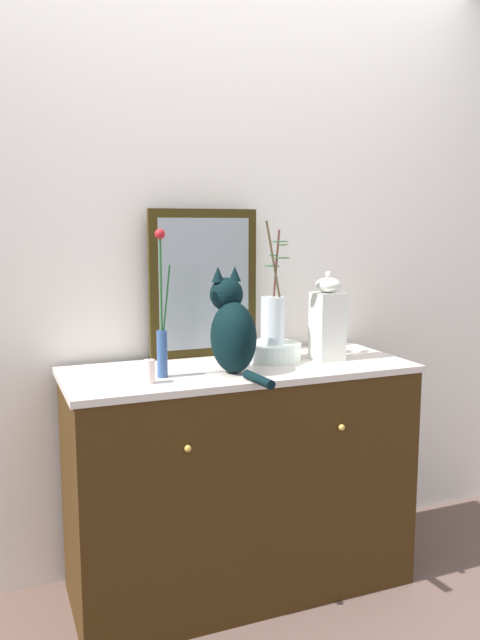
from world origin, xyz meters
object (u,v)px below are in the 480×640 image
(vase_slim_green, at_px, (162,330))
(bowl_porcelain, at_px, (273,351))
(jar_lidded_porcelain, at_px, (327,320))
(sideboard, at_px, (240,478))
(vase_glass_clear, at_px, (273,316))
(cat_sitting, at_px, (232,329))
(mirror_leaning, at_px, (204,284))
(candle_pillar, at_px, (149,372))

(vase_slim_green, height_order, bowl_porcelain, vase_slim_green)
(jar_lidded_porcelain, bearing_deg, vase_slim_green, -176.61)
(vase_slim_green, bearing_deg, sideboard, 9.97)
(sideboard, distance_m, bowl_porcelain, 0.52)
(sideboard, height_order, vase_glass_clear, vase_glass_clear)
(sideboard, bearing_deg, cat_sitting, -128.76)
(cat_sitting, xyz_separation_m, bowl_porcelain, (0.23, 0.14, -0.13))
(cat_sitting, xyz_separation_m, vase_glass_clear, (0.23, 0.14, 0.02))
(sideboard, relative_size, mirror_leaning, 2.22)
(cat_sitting, height_order, vase_slim_green, vase_slim_green)
(vase_slim_green, distance_m, jar_lidded_porcelain, 0.69)
(mirror_leaning, relative_size, jar_lidded_porcelain, 1.69)
(bowl_porcelain, relative_size, candle_pillar, 2.43)
(bowl_porcelain, height_order, vase_glass_clear, vase_glass_clear)
(cat_sitting, xyz_separation_m, vase_slim_green, (-0.26, 0.02, 0.01))
(jar_lidded_porcelain, bearing_deg, mirror_leaning, 149.78)
(cat_sitting, xyz_separation_m, jar_lidded_porcelain, (0.43, 0.06, 0.00))
(cat_sitting, distance_m, bowl_porcelain, 0.30)
(sideboard, bearing_deg, bowl_porcelain, 21.01)
(vase_slim_green, bearing_deg, cat_sitting, -4.28)
(mirror_leaning, xyz_separation_m, vase_slim_green, (-0.26, -0.29, -0.13))
(sideboard, relative_size, jar_lidded_porcelain, 3.75)
(sideboard, distance_m, vase_glass_clear, 0.65)
(cat_sitting, height_order, vase_glass_clear, vase_glass_clear)
(sideboard, height_order, mirror_leaning, mirror_leaning)
(sideboard, distance_m, jar_lidded_porcelain, 0.71)
(mirror_leaning, height_order, vase_slim_green, mirror_leaning)
(bowl_porcelain, distance_m, candle_pillar, 0.58)
(sideboard, relative_size, vase_glass_clear, 2.75)
(mirror_leaning, bearing_deg, vase_glass_clear, -36.91)
(bowl_porcelain, bearing_deg, vase_glass_clear, -49.24)
(mirror_leaning, xyz_separation_m, vase_glass_clear, (0.23, -0.17, -0.12))
(jar_lidded_porcelain, distance_m, candle_pillar, 0.77)
(mirror_leaning, height_order, jar_lidded_porcelain, mirror_leaning)
(mirror_leaning, bearing_deg, vase_slim_green, -131.20)
(mirror_leaning, distance_m, candle_pillar, 0.55)
(sideboard, height_order, candle_pillar, candle_pillar)
(cat_sitting, distance_m, vase_slim_green, 0.26)
(vase_slim_green, height_order, vase_glass_clear, vase_glass_clear)
(vase_slim_green, relative_size, candle_pillar, 5.55)
(cat_sitting, relative_size, jar_lidded_porcelain, 1.12)
(jar_lidded_porcelain, bearing_deg, candle_pillar, -171.72)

